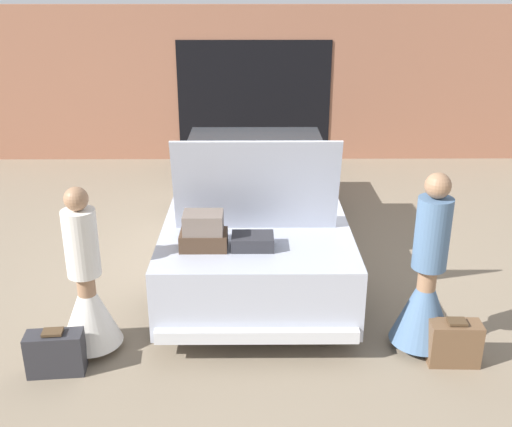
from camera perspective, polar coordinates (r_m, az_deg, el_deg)
The scene contains 7 objects.
ground_plane at distance 7.60m, azimuth -0.06°, elevation -3.61°, with size 40.00×40.00×0.00m, color #7F705B.
garage_wall_back at distance 11.24m, azimuth -0.19°, elevation 12.13°, with size 12.00×0.14×2.80m.
car at distance 7.38m, azimuth -0.09°, elevation 0.79°, with size 1.95×4.72×1.82m.
person_left at distance 5.65m, azimuth -15.77°, elevation -7.43°, with size 0.57×0.57×1.59m.
person_right at distance 5.66m, azimuth 15.87°, elevation -6.91°, with size 0.58×0.58×1.71m.
suitcase_beside_left_person at distance 5.61m, azimuth -18.55°, elevation -12.48°, with size 0.50×0.25×0.42m.
suitcase_beside_right_person at distance 5.72m, azimuth 18.34°, elevation -11.62°, with size 0.46×0.23×0.44m.
Camera 1 is at (-0.04, -6.88, 3.23)m, focal length 42.00 mm.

